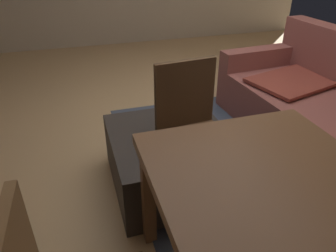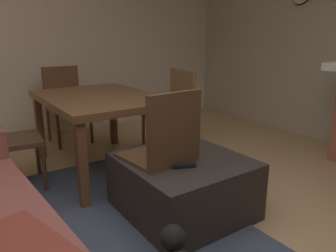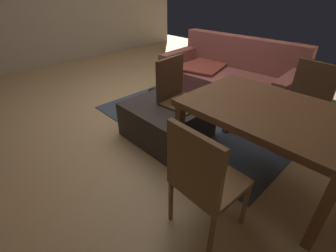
{
  "view_description": "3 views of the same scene",
  "coord_description": "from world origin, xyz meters",
  "views": [
    {
      "loc": [
        2.46,
        -1.06,
        1.61
      ],
      "look_at": [
        0.89,
        -0.58,
        0.66
      ],
      "focal_mm": 34.38,
      "sensor_mm": 36.0,
      "label": 1
    },
    {
      "loc": [
        -1.08,
        0.82,
        1.26
      ],
      "look_at": [
        0.54,
        -0.29,
        0.72
      ],
      "focal_mm": 33.89,
      "sensor_mm": 36.0,
      "label": 2
    },
    {
      "loc": [
        2.45,
        -2.22,
        1.66
      ],
      "look_at": [
        1.12,
        -0.94,
        0.54
      ],
      "focal_mm": 25.71,
      "sensor_mm": 36.0,
      "label": 3
    }
  ],
  "objects": [
    {
      "name": "ottoman_coffee_table",
      "position": [
        0.63,
        -0.49,
        0.21
      ],
      "size": [
        0.87,
        0.83,
        0.43
      ],
      "primitive_type": "cube",
      "color": "#2D2826",
      "rests_on": "ground"
    },
    {
      "name": "dining_chair_west",
      "position": [
        0.65,
        -0.34,
        0.52
      ],
      "size": [
        0.48,
        0.48,
        0.93
      ],
      "color": "#513823",
      "rests_on": "ground"
    },
    {
      "name": "couch",
      "position": [
        0.46,
        1.04,
        0.31
      ],
      "size": [
        2.12,
        1.12,
        0.91
      ],
      "color": "#8C4C47",
      "rests_on": "ground"
    },
    {
      "name": "floor",
      "position": [
        0.0,
        0.0,
        0.0
      ],
      "size": [
        8.04,
        8.04,
        0.0
      ],
      "primitive_type": "plane",
      "color": "tan"
    },
    {
      "name": "area_rug",
      "position": [
        0.63,
        0.24,
        0.01
      ],
      "size": [
        2.6,
        2.0,
        0.01
      ],
      "primitive_type": "cube",
      "color": "#3D475B",
      "rests_on": "ground"
    },
    {
      "name": "tv_remote",
      "position": [
        0.49,
        -0.39,
        0.44
      ],
      "size": [
        0.1,
        0.17,
        0.02
      ],
      "primitive_type": "cube",
      "rotation": [
        0.0,
        0.0,
        -0.37
      ],
      "color": "black",
      "rests_on": "ottoman_coffee_table"
    },
    {
      "name": "small_dog",
      "position": [
        -0.08,
        0.01,
        0.16
      ],
      "size": [
        0.54,
        0.28,
        0.27
      ],
      "color": "black",
      "rests_on": "ground"
    },
    {
      "name": "dining_table",
      "position": [
        1.75,
        -0.33,
        0.66
      ],
      "size": [
        1.41,
        0.98,
        0.74
      ],
      "color": "brown",
      "rests_on": "ground"
    }
  ]
}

